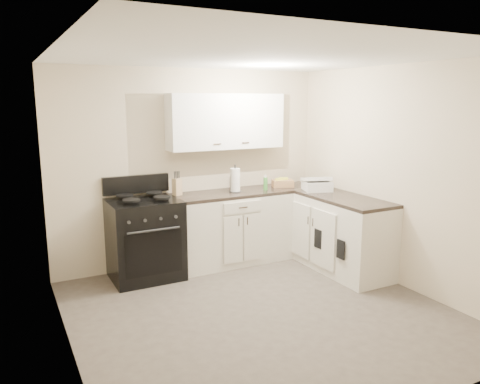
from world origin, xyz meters
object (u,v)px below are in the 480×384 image
paper_towel (235,180)px  wicker_basket (283,183)px  stove (145,240)px  countertop_grill (317,186)px  knife_block (177,187)px

paper_towel → wicker_basket: size_ratio=1.09×
paper_towel → wicker_basket: paper_towel is taller
stove → paper_towel: 1.37m
countertop_grill → paper_towel: bearing=176.2°
paper_towel → countertop_grill: bearing=-22.8°
paper_towel → countertop_grill: size_ratio=0.90×
knife_block → paper_towel: 0.76m
stove → knife_block: knife_block is taller
knife_block → wicker_basket: bearing=-23.4°
paper_towel → wicker_basket: 0.75m
wicker_basket → countertop_grill: 0.51m
stove → countertop_grill: bearing=-10.3°
stove → paper_towel: (1.22, 0.02, 0.63)m
paper_towel → countertop_grill: 1.08m
paper_towel → knife_block: bearing=169.7°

